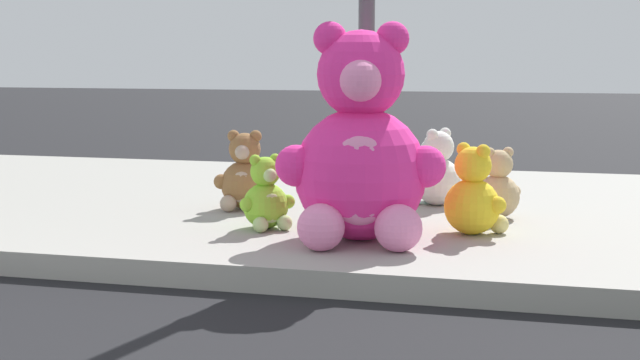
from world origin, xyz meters
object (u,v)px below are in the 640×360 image
at_px(plush_pink_large, 360,154).
at_px(plush_tan, 497,189).
at_px(plush_lime, 266,199).
at_px(plush_brown, 245,178).
at_px(plush_teal, 384,166).
at_px(plush_yellow, 474,198).
at_px(plush_white, 436,174).

xyz_separation_m(plush_pink_large, plush_tan, (0.78, 0.99, -0.34)).
xyz_separation_m(plush_lime, plush_brown, (-0.38, 0.67, 0.04)).
bearing_deg(plush_pink_large, plush_teal, 94.88).
relative_size(plush_pink_large, plush_tan, 2.67).
distance_m(plush_yellow, plush_lime, 1.35).
xyz_separation_m(plush_pink_large, plush_white, (0.31, 1.41, -0.30)).
height_order(plush_pink_large, plush_brown, plush_pink_large).
height_order(plush_white, plush_brown, same).
height_order(plush_pink_large, plush_teal, plush_pink_large).
relative_size(plush_white, plush_tan, 1.18).
height_order(plush_tan, plush_teal, plush_teal).
relative_size(plush_white, plush_teal, 0.91).
relative_size(plush_pink_large, plush_white, 2.27).
distance_m(plush_tan, plush_teal, 1.13).
distance_m(plush_yellow, plush_tan, 0.63).
height_order(plush_yellow, plush_teal, plush_teal).
distance_m(plush_tan, plush_lime, 1.65).
height_order(plush_brown, plush_teal, plush_teal).
bearing_deg(plush_white, plush_yellow, -70.89).
height_order(plush_white, plush_tan, plush_white).
distance_m(plush_pink_large, plush_yellow, 0.82).
relative_size(plush_tan, plush_brown, 0.85).
relative_size(plush_tan, plush_lime, 1.01).
xyz_separation_m(plush_yellow, plush_teal, (-0.81, 1.27, 0.03)).
distance_m(plush_pink_large, plush_lime, 0.78).
bearing_deg(plush_tan, plush_lime, -151.99).
bearing_deg(plush_teal, plush_pink_large, -85.12).
height_order(plush_white, plush_lime, plush_white).
bearing_deg(plush_white, plush_teal, 152.97).
bearing_deg(plush_pink_large, plush_white, 77.81).
distance_m(plush_lime, plush_teal, 1.52).
xyz_separation_m(plush_white, plush_brown, (-1.36, -0.53, -0.00)).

